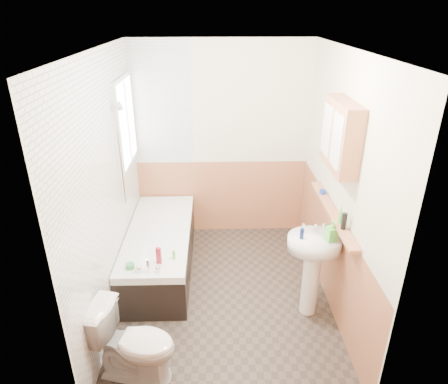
{
  "coord_description": "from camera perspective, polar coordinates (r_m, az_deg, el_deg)",
  "views": [
    {
      "loc": [
        -0.09,
        -3.42,
        2.82
      ],
      "look_at": [
        0.0,
        0.15,
        1.15
      ],
      "focal_mm": 32.0,
      "sensor_mm": 36.0,
      "label": 1
    }
  ],
  "objects": [
    {
      "name": "medicine_cabinet",
      "position": [
        3.66,
        16.32,
        7.77
      ],
      "size": [
        0.17,
        0.67,
        0.6
      ],
      "color": "#BB734D",
      "rests_on": "wall_right"
    },
    {
      "name": "foam_can",
      "position": [
        3.66,
        16.78,
        -4.02
      ],
      "size": [
        0.05,
        0.05,
        0.15
      ],
      "primitive_type": "cylinder",
      "rotation": [
        0.0,
        0.0,
        -0.08
      ],
      "color": "black",
      "rests_on": "pine_shelf"
    },
    {
      "name": "floor",
      "position": [
        4.44,
        0.05,
        -14.42
      ],
      "size": [
        2.8,
        2.8,
        0.0
      ],
      "primitive_type": "plane",
      "color": "#2E2621",
      "rests_on": "ground"
    },
    {
      "name": "green_bottle",
      "position": [
        3.73,
        16.38,
        -2.78
      ],
      "size": [
        0.06,
        0.06,
        0.22
      ],
      "primitive_type": "cone",
      "rotation": [
        0.0,
        0.0,
        -0.32
      ],
      "color": "#59C647",
      "rests_on": "pine_shelf"
    },
    {
      "name": "pine_shelf",
      "position": [
        3.99,
        15.18,
        -2.75
      ],
      "size": [
        0.1,
        1.39,
        0.03
      ],
      "primitive_type": "cube",
      "color": "#BB734D",
      "rests_on": "wall_right"
    },
    {
      "name": "wall_back",
      "position": [
        5.08,
        -0.37,
        7.06
      ],
      "size": [
        2.2,
        0.02,
        2.5
      ],
      "primitive_type": "cube",
      "color": "beige",
      "rests_on": "ground"
    },
    {
      "name": "orange_bottle",
      "position": [
        4.05,
        -7.17,
        -8.9
      ],
      "size": [
        0.03,
        0.03,
        0.09
      ],
      "primitive_type": "cylinder",
      "rotation": [
        0.0,
        0.0,
        0.05
      ],
      "color": "#59C647",
      "rests_on": "bathtub"
    },
    {
      "name": "sink",
      "position": [
        3.96,
        12.57,
        -9.33
      ],
      "size": [
        0.51,
        0.41,
        0.99
      ],
      "rotation": [
        0.0,
        0.0,
        -0.03
      ],
      "color": "white",
      "rests_on": "floor"
    },
    {
      "name": "black_jar",
      "position": [
        4.3,
        13.91,
        0.04
      ],
      "size": [
        0.09,
        0.09,
        0.04
      ],
      "primitive_type": "cylinder",
      "rotation": [
        0.0,
        0.0,
        -0.4
      ],
      "color": "#19339E",
      "rests_on": "pine_shelf"
    },
    {
      "name": "cream_jar",
      "position": [
        4.01,
        -13.25,
        -10.25
      ],
      "size": [
        0.11,
        0.11,
        0.05
      ],
      "primitive_type": "cylinder",
      "rotation": [
        0.0,
        0.0,
        -0.34
      ],
      "color": "#388447",
      "rests_on": "bathtub"
    },
    {
      "name": "wall_right",
      "position": [
        3.95,
        16.36,
        0.57
      ],
      "size": [
        0.02,
        2.8,
        2.5
      ],
      "primitive_type": "cube",
      "color": "beige",
      "rests_on": "ground"
    },
    {
      "name": "wainscot_right",
      "position": [
        4.3,
        14.87,
        -8.56
      ],
      "size": [
        0.01,
        2.8,
        1.0
      ],
      "primitive_type": "cube",
      "color": "#BB734D",
      "rests_on": "wall_right"
    },
    {
      "name": "wall_front",
      "position": [
        2.56,
        0.92,
        -12.9
      ],
      "size": [
        2.2,
        0.02,
        2.5
      ],
      "primitive_type": "cube",
      "color": "beige",
      "rests_on": "ground"
    },
    {
      "name": "toilet",
      "position": [
        3.53,
        -12.74,
        -20.34
      ],
      "size": [
        0.77,
        0.54,
        0.68
      ],
      "primitive_type": "imported",
      "rotation": [
        0.0,
        0.0,
        1.34
      ],
      "color": "white",
      "rests_on": "floor"
    },
    {
      "name": "clear_bottle",
      "position": [
        3.74,
        11.06,
        -5.84
      ],
      "size": [
        0.05,
        0.05,
        0.11
      ],
      "primitive_type": "cylinder",
      "rotation": [
        0.0,
        0.0,
        0.36
      ],
      "color": "navy",
      "rests_on": "sink"
    },
    {
      "name": "tile_cladding_left",
      "position": [
        3.9,
        -16.15,
        0.22
      ],
      "size": [
        0.01,
        2.8,
        2.5
      ],
      "primitive_type": "cube",
      "color": "white",
      "rests_on": "wall_left"
    },
    {
      "name": "tile_return_back",
      "position": [
        4.97,
        -8.97,
        12.31
      ],
      "size": [
        0.75,
        0.01,
        1.5
      ],
      "primitive_type": "cube",
      "color": "white",
      "rests_on": "wall_back"
    },
    {
      "name": "blue_gel",
      "position": [
        3.99,
        -9.31,
        -8.96
      ],
      "size": [
        0.05,
        0.04,
        0.18
      ],
      "primitive_type": "cube",
      "rotation": [
        0.0,
        0.0,
        -0.21
      ],
      "color": "maroon",
      "rests_on": "bathtub"
    },
    {
      "name": "window",
      "position": [
        4.63,
        -13.73,
        9.7
      ],
      "size": [
        0.03,
        0.79,
        0.99
      ],
      "color": "white",
      "rests_on": "wall_left"
    },
    {
      "name": "wainscot_front",
      "position": [
        3.09,
        0.8,
        -23.68
      ],
      "size": [
        2.2,
        0.01,
        1.0
      ],
      "primitive_type": "cube",
      "color": "#BB734D",
      "rests_on": "wall_front"
    },
    {
      "name": "shower_riser",
      "position": [
        4.13,
        -14.78,
        7.56
      ],
      "size": [
        0.11,
        0.08,
        1.23
      ],
      "color": "silver",
      "rests_on": "wall_left"
    },
    {
      "name": "wall_left",
      "position": [
        3.9,
        -16.46,
        0.22
      ],
      "size": [
        0.02,
        2.8,
        2.5
      ],
      "primitive_type": "cube",
      "color": "beige",
      "rests_on": "ground"
    },
    {
      "name": "bathtub",
      "position": [
        4.71,
        -9.11,
        -8.03
      ],
      "size": [
        0.7,
        1.75,
        0.66
      ],
      "color": "black",
      "rests_on": "floor"
    },
    {
      "name": "wainscot_back",
      "position": [
        5.34,
        -0.34,
        -0.68
      ],
      "size": [
        2.2,
        0.01,
        1.0
      ],
      "primitive_type": "cube",
      "color": "#BB734D",
      "rests_on": "wall_back"
    },
    {
      "name": "soap_bottle",
      "position": [
        3.78,
        15.0,
        -6.07
      ],
      "size": [
        0.15,
        0.22,
        0.09
      ],
      "primitive_type": "imported",
      "rotation": [
        0.0,
        0.0,
        0.31
      ],
      "color": "#59C647",
      "rests_on": "sink"
    },
    {
      "name": "ceiling",
      "position": [
        3.44,
        0.07,
        19.7
      ],
      "size": [
        2.8,
        2.8,
        0.0
      ],
      "primitive_type": "plane",
      "rotation": [
        3.14,
        0.0,
        0.0
      ],
      "color": "white",
      "rests_on": "ground"
    }
  ]
}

